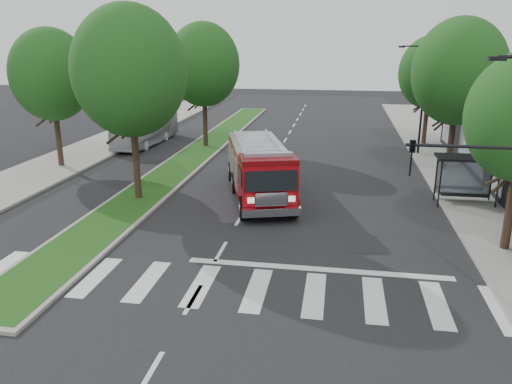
% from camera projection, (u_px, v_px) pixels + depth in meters
% --- Properties ---
extents(ground, '(140.00, 140.00, 0.00)m').
position_uv_depth(ground, '(221.00, 252.00, 20.49)').
color(ground, black).
rests_on(ground, ground).
extents(sidewalk_right, '(5.00, 80.00, 0.15)m').
position_uv_depth(sidewalk_right, '(479.00, 194.00, 27.92)').
color(sidewalk_right, gray).
rests_on(sidewalk_right, ground).
extents(sidewalk_left, '(5.00, 80.00, 0.15)m').
position_uv_depth(sidewalk_left, '(38.00, 173.00, 32.20)').
color(sidewalk_left, gray).
rests_on(sidewalk_left, ground).
extents(median, '(3.00, 50.00, 0.15)m').
position_uv_depth(median, '(199.00, 152.00, 38.39)').
color(median, gray).
rests_on(median, ground).
extents(bus_shelter, '(3.20, 1.60, 2.61)m').
position_uv_depth(bus_shelter, '(467.00, 167.00, 25.80)').
color(bus_shelter, black).
rests_on(bus_shelter, ground).
extents(tree_right_mid, '(5.60, 5.60, 9.72)m').
position_uv_depth(tree_right_mid, '(459.00, 72.00, 29.97)').
color(tree_right_mid, black).
rests_on(tree_right_mid, ground).
extents(tree_right_far, '(5.00, 5.00, 8.73)m').
position_uv_depth(tree_right_far, '(430.00, 73.00, 39.59)').
color(tree_right_far, black).
rests_on(tree_right_far, ground).
extents(tree_median_near, '(5.80, 5.80, 10.16)m').
position_uv_depth(tree_median_near, '(130.00, 71.00, 25.10)').
color(tree_median_near, black).
rests_on(tree_median_near, ground).
extents(tree_median_far, '(5.60, 5.60, 9.72)m').
position_uv_depth(tree_median_far, '(203.00, 65.00, 38.40)').
color(tree_median_far, black).
rests_on(tree_median_far, ground).
extents(tree_left_mid, '(5.20, 5.20, 9.16)m').
position_uv_depth(tree_left_mid, '(51.00, 75.00, 32.22)').
color(tree_left_mid, black).
rests_on(tree_left_mid, ground).
extents(streetlight_right_far, '(2.11, 0.20, 8.00)m').
position_uv_depth(streetlight_right_far, '(421.00, 95.00, 36.40)').
color(streetlight_right_far, black).
rests_on(streetlight_right_far, ground).
extents(fire_engine, '(5.26, 9.62, 3.20)m').
position_uv_depth(fire_engine, '(259.00, 170.00, 27.25)').
color(fire_engine, '#660509').
rests_on(fire_engine, ground).
extents(city_bus, '(2.55, 9.17, 2.53)m').
position_uv_depth(city_bus, '(146.00, 129.00, 41.21)').
color(city_bus, '#B6B6BB').
rests_on(city_bus, ground).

